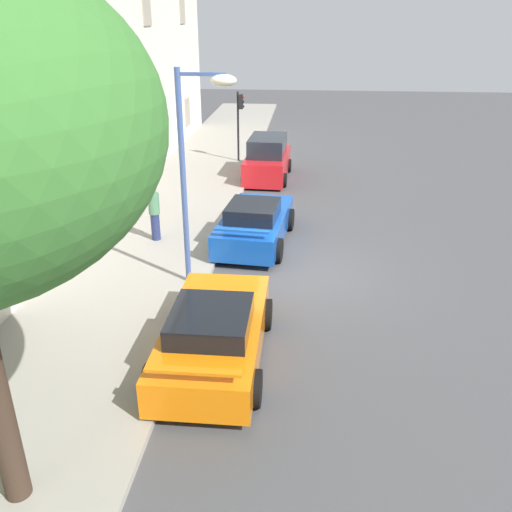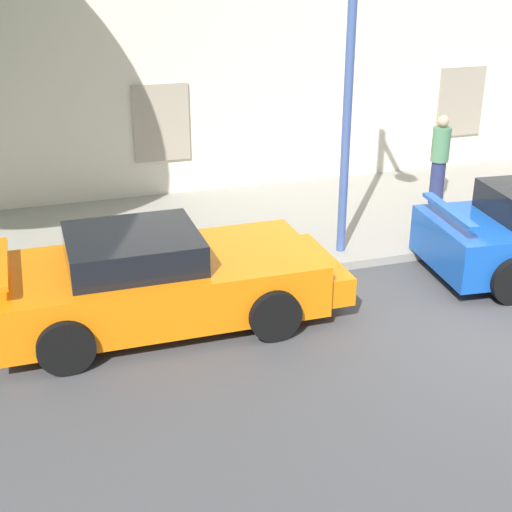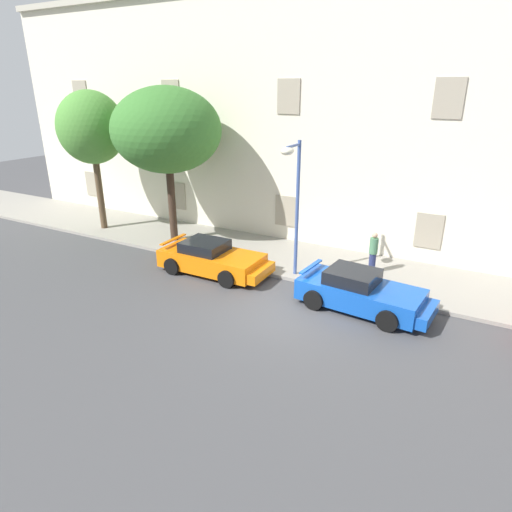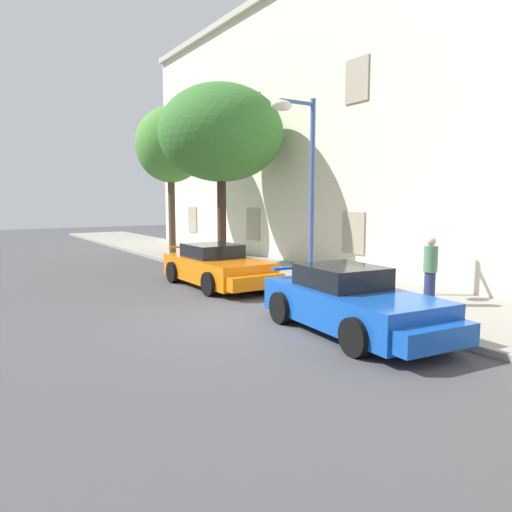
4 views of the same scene
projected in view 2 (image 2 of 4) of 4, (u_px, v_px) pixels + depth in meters
name	position (u px, v px, depth m)	size (l,w,h in m)	color
ground_plane	(506.00, 330.00, 9.89)	(80.00, 80.00, 0.00)	#444447
sidewalk	(360.00, 214.00, 13.88)	(60.00, 4.28, 0.14)	gray
sportscar_red_lead	(170.00, 279.00, 9.96)	(4.69, 2.16, 1.34)	orange
street_lamp	(365.00, 18.00, 10.23)	(0.44, 1.42, 5.34)	#3F5999
pedestrian_admiring	(439.00, 159.00, 13.91)	(0.46, 0.46, 1.73)	navy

